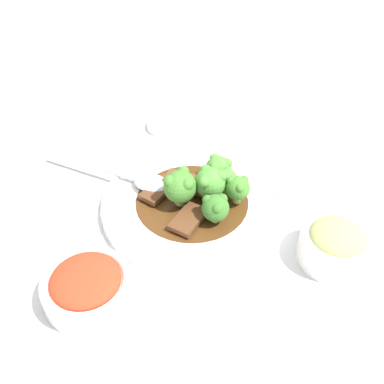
% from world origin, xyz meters
% --- Properties ---
extents(ground_plane, '(4.00, 4.00, 0.00)m').
position_xyz_m(ground_plane, '(0.00, 0.00, 0.00)').
color(ground_plane, silver).
extents(main_plate, '(0.29, 0.29, 0.02)m').
position_xyz_m(main_plate, '(0.00, 0.00, 0.01)').
color(main_plate, white).
rests_on(main_plate, ground_plane).
extents(beef_strip_0, '(0.05, 0.08, 0.02)m').
position_xyz_m(beef_strip_0, '(-0.02, -0.02, 0.03)').
color(beef_strip_0, brown).
rests_on(beef_strip_0, main_plate).
extents(beef_strip_1, '(0.07, 0.04, 0.01)m').
position_xyz_m(beef_strip_1, '(0.01, -0.05, 0.02)').
color(beef_strip_1, '#56331E').
rests_on(beef_strip_1, main_plate).
extents(beef_strip_2, '(0.06, 0.04, 0.01)m').
position_xyz_m(beef_strip_2, '(0.04, 0.02, 0.02)').
color(beef_strip_2, '#56331E').
rests_on(beef_strip_2, main_plate).
extents(broccoli_floret_0, '(0.05, 0.05, 0.06)m').
position_xyz_m(broccoli_floret_0, '(-0.02, 0.02, 0.05)').
color(broccoli_floret_0, '#8EB756').
rests_on(broccoli_floret_0, main_plate).
extents(broccoli_floret_1, '(0.04, 0.04, 0.05)m').
position_xyz_m(broccoli_floret_1, '(0.02, 0.05, 0.05)').
color(broccoli_floret_1, '#8EB756').
rests_on(broccoli_floret_1, main_plate).
extents(broccoli_floret_2, '(0.04, 0.04, 0.05)m').
position_xyz_m(broccoli_floret_2, '(-0.04, 0.04, 0.05)').
color(broccoli_floret_2, '#7FA84C').
rests_on(broccoli_floret_2, main_plate).
extents(broccoli_floret_3, '(0.04, 0.04, 0.05)m').
position_xyz_m(broccoli_floret_3, '(-0.06, 0.01, 0.05)').
color(broccoli_floret_3, '#8EB756').
rests_on(broccoli_floret_3, main_plate).
extents(broccoli_floret_4, '(0.04, 0.04, 0.05)m').
position_xyz_m(broccoli_floret_4, '(-0.03, 0.06, 0.05)').
color(broccoli_floret_4, '#8EB756').
rests_on(broccoli_floret_4, main_plate).
extents(broccoli_floret_5, '(0.05, 0.05, 0.06)m').
position_xyz_m(broccoli_floret_5, '(0.02, -0.01, 0.05)').
color(broccoli_floret_5, '#8EB756').
rests_on(broccoli_floret_5, main_plate).
extents(serving_spoon, '(0.06, 0.24, 0.01)m').
position_xyz_m(serving_spoon, '(0.01, -0.09, 0.03)').
color(serving_spoon, '#B7B7BC').
rests_on(serving_spoon, main_plate).
extents(side_bowl_kimchi, '(0.12, 0.12, 0.05)m').
position_xyz_m(side_bowl_kimchi, '(0.22, -0.02, 0.03)').
color(side_bowl_kimchi, white).
rests_on(side_bowl_kimchi, ground_plane).
extents(side_bowl_appetizer, '(0.10, 0.10, 0.06)m').
position_xyz_m(side_bowl_appetizer, '(-0.02, 0.22, 0.03)').
color(side_bowl_appetizer, white).
rests_on(side_bowl_appetizer, ground_plane).
extents(sauce_dish, '(0.07, 0.07, 0.01)m').
position_xyz_m(sauce_dish, '(-0.16, -0.17, 0.01)').
color(sauce_dish, white).
rests_on(sauce_dish, ground_plane).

